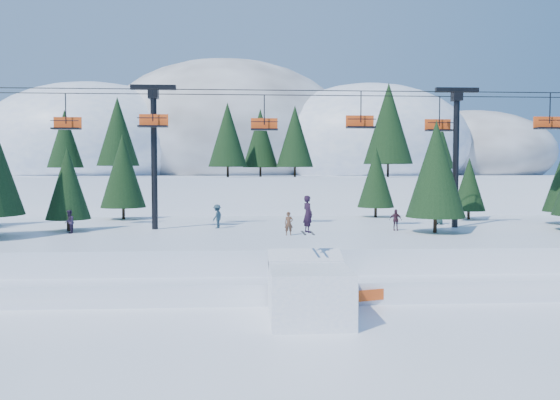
{
  "coord_description": "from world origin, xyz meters",
  "views": [
    {
      "loc": [
        -2.36,
        -21.45,
        6.64
      ],
      "look_at": [
        -0.71,
        6.0,
        5.2
      ],
      "focal_mm": 35.0,
      "sensor_mm": 36.0,
      "label": 1
    }
  ],
  "objects": [
    {
      "name": "distant_skiers",
      "position": [
        -0.21,
        17.6,
        3.34
      ],
      "size": [
        27.72,
        7.27,
        1.8
      ],
      "color": "#40212F",
      "rests_on": "mid_shelf"
    },
    {
      "name": "chairlift",
      "position": [
        1.99,
        18.05,
        9.32
      ],
      "size": [
        46.0,
        3.21,
        10.28
      ],
      "color": "black",
      "rests_on": "mid_shelf"
    },
    {
      "name": "jump_kicker",
      "position": [
        0.39,
        2.67,
        1.31
      ],
      "size": [
        3.53,
        4.82,
        5.51
      ],
      "color": "white",
      "rests_on": "ground"
    },
    {
      "name": "conifer_stand",
      "position": [
        -0.97,
        18.06,
        7.04
      ],
      "size": [
        63.4,
        18.52,
        10.19
      ],
      "color": "black",
      "rests_on": "mid_shelf"
    },
    {
      "name": "mountain_ridge",
      "position": [
        -5.09,
        73.35,
        9.64
      ],
      "size": [
        119.0,
        60.4,
        26.46
      ],
      "color": "white",
      "rests_on": "ground"
    },
    {
      "name": "berm",
      "position": [
        0.0,
        8.0,
        0.55
      ],
      "size": [
        70.0,
        6.0,
        1.1
      ],
      "primitive_type": "cube",
      "color": "white",
      "rests_on": "ground"
    },
    {
      "name": "banner_near",
      "position": [
        4.13,
        4.94,
        0.54
      ],
      "size": [
        2.73,
        0.89,
        0.9
      ],
      "color": "black",
      "rests_on": "ground"
    },
    {
      "name": "ground",
      "position": [
        0.0,
        0.0,
        0.0
      ],
      "size": [
        160.0,
        160.0,
        0.0
      ],
      "primitive_type": "plane",
      "color": "white",
      "rests_on": "ground"
    },
    {
      "name": "banner_far",
      "position": [
        9.8,
        5.77,
        0.54
      ],
      "size": [
        2.78,
        0.71,
        0.9
      ],
      "color": "black",
      "rests_on": "ground"
    },
    {
      "name": "mid_shelf",
      "position": [
        0.0,
        18.0,
        1.25
      ],
      "size": [
        70.0,
        22.0,
        2.5
      ],
      "primitive_type": "cube",
      "color": "white",
      "rests_on": "ground"
    }
  ]
}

